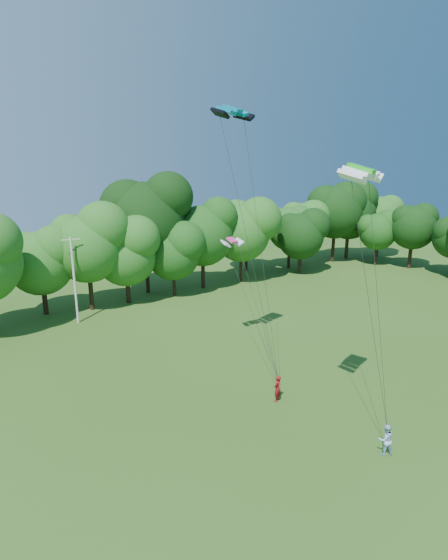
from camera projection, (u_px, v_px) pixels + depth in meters
ground at (403, 502)px, 20.37m from camera, size 160.00×160.00×0.00m
utility_pole at (74, 280)px, 41.72m from camera, size 1.68×0.42×8.48m
kite_flyer_left at (277, 388)px, 28.73m from camera, size 0.77×0.63×1.81m
kite_flyer_right at (385, 439)px, 23.49m from camera, size 1.09×1.01×1.79m
kite_teal at (232, 109)px, 28.45m from camera, size 3.29×2.02×0.58m
kite_green at (361, 168)px, 21.67m from camera, size 3.31×2.21×0.55m
kite_pink at (232, 240)px, 35.02m from camera, size 1.87×0.95×0.40m
tree_back_center at (144, 214)px, 50.26m from camera, size 10.33×10.33×15.03m
tree_back_east at (290, 225)px, 62.90m from camera, size 7.03×7.03×10.22m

